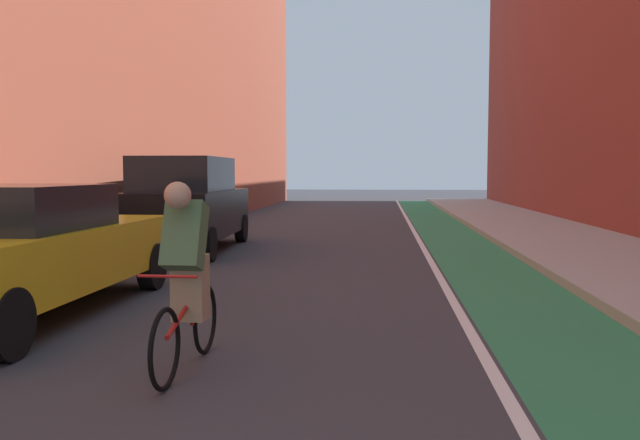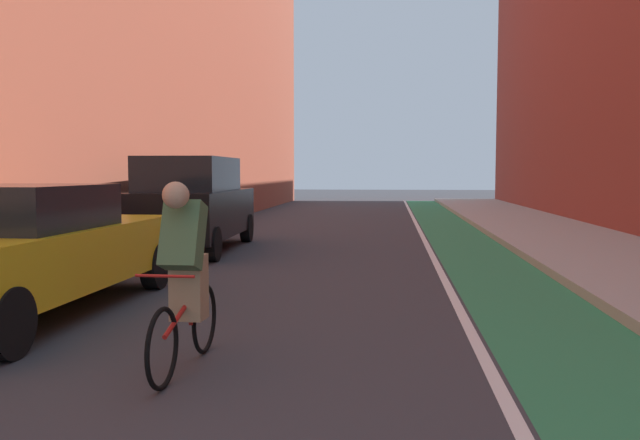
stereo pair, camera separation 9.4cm
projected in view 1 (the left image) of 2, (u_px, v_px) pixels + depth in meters
The scene contains 7 objects.
ground_plane at pixel (326, 245), 15.36m from camera, with size 93.58×93.58×0.00m, color #38383D.
bike_lane_paint at pixel (453, 237), 17.06m from camera, with size 1.60×42.54×0.00m, color #2D8451.
lane_divider_stripe at pixel (417, 237), 17.15m from camera, with size 0.12×42.54×0.00m, color white.
sidewalk_right at pixel (552, 236), 16.84m from camera, with size 3.36×42.54×0.14m, color #A8A59E.
parked_sedan_yellow_cab at pixel (26, 249), 7.73m from camera, with size 1.89×4.78×1.53m.
parked_suv_black at pixel (187, 203), 14.12m from camera, with size 2.03×4.71×1.98m.
cyclist_mid at pixel (186, 276), 5.62m from camera, with size 0.48×1.69×1.60m.
Camera 1 is at (1.24, 2.04, 1.68)m, focal length 37.52 mm.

